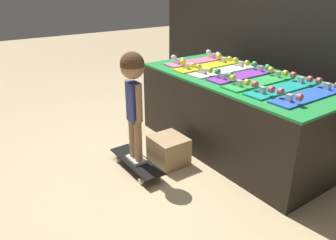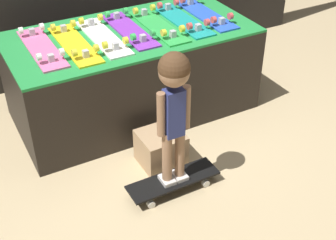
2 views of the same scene
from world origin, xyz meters
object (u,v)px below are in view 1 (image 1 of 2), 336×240
at_px(skateboard_pink_on_rack, 196,60).
at_px(skateboard_yellow_on_rack, 206,65).
at_px(skateboard_teal_on_rack, 282,87).
at_px(skateboard_on_floor, 136,162).
at_px(storage_box, 169,150).
at_px(skateboard_purple_on_rack, 243,74).
at_px(skateboard_white_on_rack, 223,70).
at_px(child, 133,88).
at_px(skateboard_blue_on_rack, 309,95).
at_px(skateboard_green_on_rack, 259,81).

bearing_deg(skateboard_pink_on_rack, skateboard_yellow_on_rack, -13.08).
distance_m(skateboard_teal_on_rack, skateboard_on_floor, 1.37).
xyz_separation_m(skateboard_teal_on_rack, storage_box, (-0.58, -0.71, -0.61)).
relative_size(skateboard_purple_on_rack, skateboard_teal_on_rack, 1.00).
relative_size(skateboard_pink_on_rack, storage_box, 2.38).
distance_m(skateboard_purple_on_rack, skateboard_on_floor, 1.25).
bearing_deg(storage_box, skateboard_white_on_rack, 98.46).
distance_m(skateboard_yellow_on_rack, skateboard_on_floor, 1.23).
bearing_deg(child, skateboard_pink_on_rack, 116.28).
bearing_deg(storage_box, skateboard_yellow_on_rack, 115.46).
bearing_deg(skateboard_on_floor, skateboard_blue_on_rack, 49.73).
distance_m(skateboard_yellow_on_rack, skateboard_green_on_rack, 0.68).
distance_m(skateboard_purple_on_rack, child, 1.05).
bearing_deg(skateboard_teal_on_rack, skateboard_yellow_on_rack, -179.33).
distance_m(skateboard_white_on_rack, skateboard_teal_on_rack, 0.68).
bearing_deg(skateboard_yellow_on_rack, skateboard_purple_on_rack, 4.89).
height_order(skateboard_pink_on_rack, skateboard_teal_on_rack, same).
bearing_deg(skateboard_white_on_rack, skateboard_blue_on_rack, 0.83).
relative_size(skateboard_white_on_rack, skateboard_teal_on_rack, 1.00).
relative_size(skateboard_yellow_on_rack, child, 0.78).
relative_size(skateboard_green_on_rack, storage_box, 2.38).
relative_size(skateboard_purple_on_rack, skateboard_on_floor, 1.15).
bearing_deg(child, skateboard_white_on_rack, 93.34).
relative_size(skateboard_teal_on_rack, skateboard_blue_on_rack, 1.00).
height_order(skateboard_purple_on_rack, child, child).
height_order(skateboard_yellow_on_rack, skateboard_blue_on_rack, same).
xyz_separation_m(skateboard_pink_on_rack, skateboard_blue_on_rack, (1.37, -0.03, 0.00)).
bearing_deg(skateboard_purple_on_rack, skateboard_on_floor, -100.08).
xyz_separation_m(skateboard_purple_on_rack, skateboard_blue_on_rack, (0.68, -0.01, 0.00)).
bearing_deg(skateboard_blue_on_rack, child, -130.27).
relative_size(skateboard_pink_on_rack, skateboard_purple_on_rack, 1.00).
distance_m(skateboard_pink_on_rack, child, 1.16).
distance_m(skateboard_green_on_rack, child, 1.08).
relative_size(skateboard_white_on_rack, skateboard_on_floor, 1.15).
distance_m(skateboard_blue_on_rack, storage_box, 1.25).
bearing_deg(skateboard_white_on_rack, skateboard_purple_on_rack, 6.55).
distance_m(skateboard_white_on_rack, skateboard_green_on_rack, 0.46).
height_order(skateboard_purple_on_rack, storage_box, skateboard_purple_on_rack).
xyz_separation_m(skateboard_white_on_rack, skateboard_blue_on_rack, (0.91, 0.01, 0.00)).
bearing_deg(skateboard_white_on_rack, skateboard_on_floor, -87.55).
distance_m(skateboard_purple_on_rack, skateboard_teal_on_rack, 0.46).
xyz_separation_m(skateboard_yellow_on_rack, skateboard_teal_on_rack, (0.91, 0.01, 0.00)).
distance_m(child, storage_box, 0.69).
bearing_deg(skateboard_green_on_rack, skateboard_blue_on_rack, 3.47).
relative_size(skateboard_yellow_on_rack, skateboard_teal_on_rack, 1.00).
bearing_deg(child, skateboard_purple_on_rack, 80.81).
relative_size(skateboard_white_on_rack, child, 0.78).
distance_m(skateboard_yellow_on_rack, skateboard_purple_on_rack, 0.46).
bearing_deg(child, skateboard_blue_on_rack, 50.62).
height_order(skateboard_green_on_rack, child, child).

